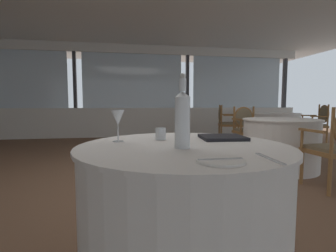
{
  "coord_description": "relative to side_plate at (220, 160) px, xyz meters",
  "views": [
    {
      "loc": [
        -0.25,
        -2.96,
        0.97
      ],
      "look_at": [
        0.02,
        -1.41,
        0.83
      ],
      "focal_mm": 26.55,
      "sensor_mm": 36.0,
      "label": 1
    }
  ],
  "objects": [
    {
      "name": "ground_plane",
      "position": [
        -0.1,
        2.07,
        -0.75
      ],
      "size": [
        15.39,
        15.39,
        0.0
      ],
      "primitive_type": "plane",
      "color": "brown"
    },
    {
      "name": "window_wall_far",
      "position": [
        -0.1,
        6.52,
        0.32
      ],
      "size": [
        10.37,
        0.14,
        2.67
      ],
      "color": "silver",
      "rests_on": "ground_plane"
    },
    {
      "name": "foreground_table",
      "position": [
        -0.05,
        0.41,
        -0.38
      ],
      "size": [
        1.14,
        1.14,
        0.75
      ],
      "color": "white",
      "rests_on": "ground_plane"
    },
    {
      "name": "side_plate",
      "position": [
        0.0,
        0.0,
        0.0
      ],
      "size": [
        0.19,
        0.19,
        0.01
      ],
      "primitive_type": "cylinder",
      "color": "white",
      "rests_on": "foreground_table"
    },
    {
      "name": "butter_knife",
      "position": [
        0.0,
        0.0,
        0.01
      ],
      "size": [
        0.18,
        0.02,
        0.0
      ],
      "primitive_type": "cube",
      "rotation": [
        0.0,
        0.0,
        -0.01
      ],
      "color": "silver",
      "rests_on": "foreground_table"
    },
    {
      "name": "dinner_fork",
      "position": [
        0.21,
        0.01,
        -0.0
      ],
      "size": [
        0.03,
        0.21,
        0.0
      ],
      "primitive_type": "cube",
      "rotation": [
        0.0,
        0.0,
        1.51
      ],
      "color": "silver",
      "rests_on": "foreground_table"
    },
    {
      "name": "water_bottle",
      "position": [
        -0.08,
        0.31,
        0.15
      ],
      "size": [
        0.08,
        0.08,
        0.37
      ],
      "color": "white",
      "rests_on": "foreground_table"
    },
    {
      "name": "wine_glass",
      "position": [
        -0.4,
        0.58,
        0.13
      ],
      "size": [
        0.08,
        0.08,
        0.19
      ],
      "color": "white",
      "rests_on": "foreground_table"
    },
    {
      "name": "water_tumbler",
      "position": [
        -0.14,
        0.62,
        0.03
      ],
      "size": [
        0.06,
        0.06,
        0.07
      ],
      "primitive_type": "cylinder",
      "color": "white",
      "rests_on": "foreground_table"
    },
    {
      "name": "menu_book",
      "position": [
        0.25,
        0.59,
        0.01
      ],
      "size": [
        0.28,
        0.26,
        0.02
      ],
      "primitive_type": "cube",
      "rotation": [
        0.0,
        0.0,
        -0.08
      ],
      "color": "black",
      "rests_on": "foreground_table"
    },
    {
      "name": "background_table_0",
      "position": [
        1.91,
        2.42,
        -0.38
      ],
      "size": [
        1.09,
        1.09,
        0.75
      ],
      "color": "white",
      "rests_on": "ground_plane"
    },
    {
      "name": "dining_chair_0_0",
      "position": [
        1.87,
        3.38,
        -0.2
      ],
      "size": [
        0.55,
        0.48,
        0.92
      ],
      "rotation": [
        0.0,
        0.0,
        4.75
      ],
      "color": "olive",
      "rests_on": "ground_plane"
    },
    {
      "name": "background_table_1",
      "position": [
        3.11,
        4.57,
        -0.38
      ],
      "size": [
        1.32,
        1.32,
        0.75
      ],
      "color": "white",
      "rests_on": "ground_plane"
    },
    {
      "name": "dining_chair_1_0",
      "position": [
        4.16,
        4.3,
        -0.19
      ],
      "size": [
        0.56,
        0.61,
        0.95
      ],
      "rotation": [
        0.0,
        0.0,
        9.17
      ],
      "color": "olive",
      "rests_on": "ground_plane"
    },
    {
      "name": "dining_chair_1_1",
      "position": [
        2.06,
        4.85,
        -0.19
      ],
      "size": [
        0.56,
        0.61,
        0.94
      ],
      "rotation": [
        0.0,
        0.0,
        12.31
      ],
      "color": "olive",
      "rests_on": "ground_plane"
    }
  ]
}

